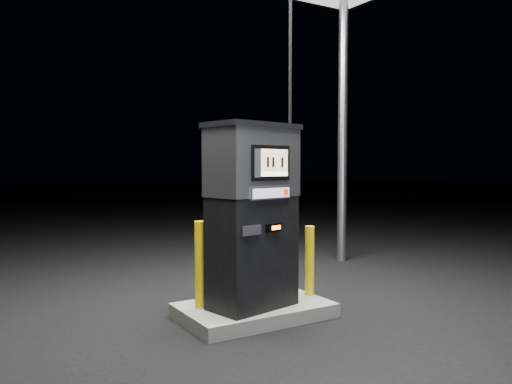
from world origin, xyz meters
TOP-DOWN VIEW (x-y plane):
  - ground at (0.00, 0.00)m, footprint 80.00×80.00m
  - pump_island at (0.00, 0.00)m, footprint 1.60×1.00m
  - fuel_dispenser at (-0.08, -0.10)m, footprint 1.12×0.76m
  - bollard_left at (-0.56, 0.17)m, footprint 0.16×0.16m
  - bollard_right at (0.74, -0.02)m, footprint 0.13×0.13m

SIDE VIEW (x-z plane):
  - ground at x=0.00m, z-range 0.00..0.00m
  - pump_island at x=0.00m, z-range 0.00..0.15m
  - bollard_right at x=0.74m, z-range 0.15..0.96m
  - bollard_left at x=-0.56m, z-range 0.15..1.07m
  - fuel_dispenser at x=-0.08m, z-range -0.87..3.17m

